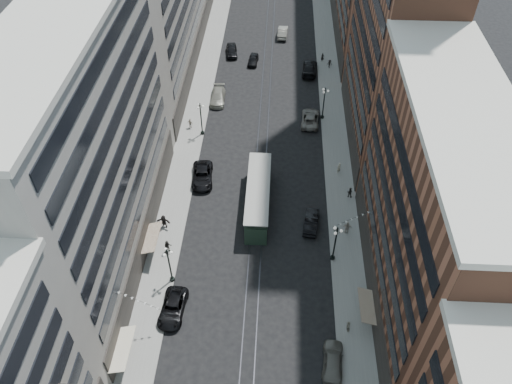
% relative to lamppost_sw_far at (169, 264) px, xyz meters
% --- Properties ---
extents(ground, '(220.00, 220.00, 0.00)m').
position_rel_lamppost_sw_far_xyz_m(ground, '(9.20, 32.00, -3.10)').
color(ground, black).
rests_on(ground, ground).
extents(sidewalk_west, '(4.00, 180.00, 0.15)m').
position_rel_lamppost_sw_far_xyz_m(sidewalk_west, '(-1.80, 42.00, -3.02)').
color(sidewalk_west, gray).
rests_on(sidewalk_west, ground).
extents(sidewalk_east, '(4.00, 180.00, 0.15)m').
position_rel_lamppost_sw_far_xyz_m(sidewalk_east, '(20.20, 42.00, -3.02)').
color(sidewalk_east, gray).
rests_on(sidewalk_east, ground).
extents(rail_west, '(0.12, 180.00, 0.02)m').
position_rel_lamppost_sw_far_xyz_m(rail_west, '(8.50, 42.00, -3.09)').
color(rail_west, '#2D2D33').
rests_on(rail_west, ground).
extents(rail_east, '(0.12, 180.00, 0.02)m').
position_rel_lamppost_sw_far_xyz_m(rail_east, '(9.90, 42.00, -3.09)').
color(rail_east, '#2D2D33').
rests_on(rail_east, ground).
extents(building_west_mid, '(8.00, 36.00, 28.00)m').
position_rel_lamppost_sw_far_xyz_m(building_west_mid, '(-7.80, 5.00, 10.90)').
color(building_west_mid, gray).
rests_on(building_west_mid, ground).
extents(building_east_mid, '(8.00, 30.00, 24.00)m').
position_rel_lamppost_sw_far_xyz_m(building_east_mid, '(26.20, -0.00, 8.90)').
color(building_east_mid, brown).
rests_on(building_east_mid, ground).
extents(building_east_tower, '(8.00, 26.00, 42.00)m').
position_rel_lamppost_sw_far_xyz_m(building_east_tower, '(26.20, 28.00, 17.90)').
color(building_east_tower, brown).
rests_on(building_east_tower, ground).
extents(lamppost_sw_far, '(1.03, 1.14, 5.52)m').
position_rel_lamppost_sw_far_xyz_m(lamppost_sw_far, '(0.00, 0.00, 0.00)').
color(lamppost_sw_far, black).
rests_on(lamppost_sw_far, sidewalk_west).
extents(lamppost_sw_mid, '(1.03, 1.14, 5.52)m').
position_rel_lamppost_sw_far_xyz_m(lamppost_sw_mid, '(0.00, 27.00, 0.00)').
color(lamppost_sw_mid, black).
rests_on(lamppost_sw_mid, sidewalk_west).
extents(lamppost_se_far, '(1.03, 1.14, 5.52)m').
position_rel_lamppost_sw_far_xyz_m(lamppost_se_far, '(18.40, 4.00, 0.00)').
color(lamppost_se_far, black).
rests_on(lamppost_se_far, sidewalk_east).
extents(lamppost_se_mid, '(1.03, 1.14, 5.52)m').
position_rel_lamppost_sw_far_xyz_m(lamppost_se_mid, '(18.40, 32.00, 0.00)').
color(lamppost_se_mid, black).
rests_on(lamppost_se_mid, sidewalk_east).
extents(streetcar, '(2.92, 13.18, 3.65)m').
position_rel_lamppost_sw_far_xyz_m(streetcar, '(9.20, 12.16, -1.41)').
color(streetcar, '#243929').
rests_on(streetcar, ground).
extents(car_2, '(2.84, 5.55, 1.50)m').
position_rel_lamppost_sw_far_xyz_m(car_2, '(0.80, -4.06, -2.35)').
color(car_2, black).
rests_on(car_2, ground).
extents(car_4, '(2.43, 5.08, 1.67)m').
position_rel_lamppost_sw_far_xyz_m(car_4, '(17.60, -9.28, -2.26)').
color(car_4, '#65635A').
rests_on(car_4, ground).
extents(pedestrian_2, '(1.03, 0.82, 1.87)m').
position_rel_lamppost_sw_far_xyz_m(pedestrian_2, '(-1.13, 4.03, -2.01)').
color(pedestrian_2, black).
rests_on(pedestrian_2, sidewalk_west).
extents(pedestrian_4, '(0.51, 0.96, 1.58)m').
position_rel_lamppost_sw_far_xyz_m(pedestrian_4, '(19.42, -5.41, -2.16)').
color(pedestrian_4, gray).
rests_on(pedestrian_4, sidewalk_east).
extents(car_7, '(3.25, 6.14, 1.65)m').
position_rel_lamppost_sw_far_xyz_m(car_7, '(1.31, 16.86, -2.27)').
color(car_7, black).
rests_on(car_7, ground).
extents(car_8, '(2.42, 5.73, 1.65)m').
position_rel_lamppost_sw_far_xyz_m(car_8, '(1.42, 36.07, -2.27)').
color(car_8, gray).
rests_on(car_8, ground).
extents(car_9, '(2.57, 5.12, 1.67)m').
position_rel_lamppost_sw_far_xyz_m(car_9, '(2.40, 51.26, -2.26)').
color(car_9, black).
rests_on(car_9, ground).
extents(car_10, '(2.25, 4.89, 1.55)m').
position_rel_lamppost_sw_far_xyz_m(car_10, '(16.00, 9.18, -2.32)').
color(car_10, black).
rests_on(car_10, ground).
extents(car_11, '(3.07, 5.91, 1.59)m').
position_rel_lamppost_sw_far_xyz_m(car_11, '(16.45, 30.86, -2.30)').
color(car_11, gray).
rests_on(car_11, ground).
extents(car_12, '(3.06, 6.32, 1.77)m').
position_rel_lamppost_sw_far_xyz_m(car_12, '(16.74, 45.65, -2.21)').
color(car_12, black).
rests_on(car_12, ground).
extents(car_13, '(2.02, 4.31, 1.43)m').
position_rel_lamppost_sw_far_xyz_m(car_13, '(6.56, 48.34, -2.38)').
color(car_13, black).
rests_on(car_13, ground).
extents(car_14, '(2.10, 5.32, 1.72)m').
position_rel_lamppost_sw_far_xyz_m(car_14, '(11.79, 58.95, -2.23)').
color(car_14, gray).
rests_on(car_14, ground).
extents(pedestrian_5, '(1.86, 0.78, 1.94)m').
position_rel_lamppost_sw_far_xyz_m(pedestrian_5, '(-2.34, 7.97, -1.97)').
color(pedestrian_5, black).
rests_on(pedestrian_5, sidewalk_west).
extents(pedestrian_6, '(1.03, 0.75, 1.60)m').
position_rel_lamppost_sw_far_xyz_m(pedestrian_6, '(-2.01, 28.42, -2.15)').
color(pedestrian_6, '#AA9E8D').
rests_on(pedestrian_6, sidewalk_west).
extents(pedestrian_7, '(0.83, 0.59, 1.55)m').
position_rel_lamppost_sw_far_xyz_m(pedestrian_7, '(21.21, 14.52, -2.17)').
color(pedestrian_7, black).
rests_on(pedestrian_7, sidewalk_east).
extents(pedestrian_8, '(0.75, 0.71, 1.73)m').
position_rel_lamppost_sw_far_xyz_m(pedestrian_8, '(20.09, 19.25, -2.08)').
color(pedestrian_8, beige).
rests_on(pedestrian_8, sidewalk_east).
extents(pedestrian_9, '(0.99, 0.42, 1.53)m').
position_rel_lamppost_sw_far_xyz_m(pedestrian_9, '(20.32, 47.25, -2.18)').
color(pedestrian_9, black).
rests_on(pedestrian_9, sidewalk_east).
extents(pedestrian_extra_0, '(0.61, 0.44, 1.59)m').
position_rel_lamppost_sw_far_xyz_m(pedestrian_extra_0, '(19.16, 49.38, -2.15)').
color(pedestrian_extra_0, black).
rests_on(pedestrian_extra_0, sidewalk_east).
extents(pedestrian_extra_1, '(1.20, 0.68, 1.93)m').
position_rel_lamppost_sw_far_xyz_m(pedestrian_extra_1, '(20.37, 8.11, -1.98)').
color(pedestrian_extra_1, gray).
rests_on(pedestrian_extra_1, sidewalk_east).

